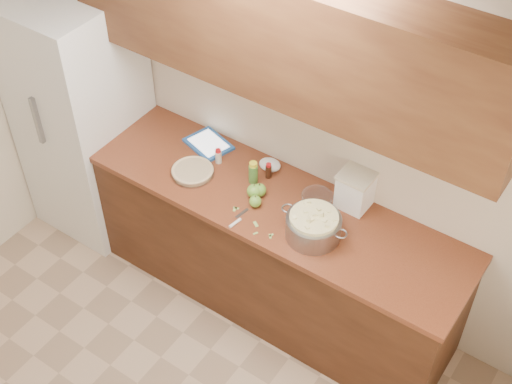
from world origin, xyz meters
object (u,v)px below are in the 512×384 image
Objects in this scene: flour_canister at (356,189)px; tablet at (208,144)px; colander at (313,226)px; pie at (193,171)px.

flour_canister reaches higher than tablet.
tablet is at bearing 163.09° from colander.
tablet is (-1.03, -0.06, -0.11)m from flour_canister.
pie is at bearing -160.61° from flour_canister.
flour_canister is at bearing 19.75° from tablet.
pie is 1.01m from flour_canister.
colander is 1.74× the size of flour_canister.
colander is 1.25× the size of tablet.
colander is 1.01m from tablet.
flour_canister is at bearing 78.65° from colander.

